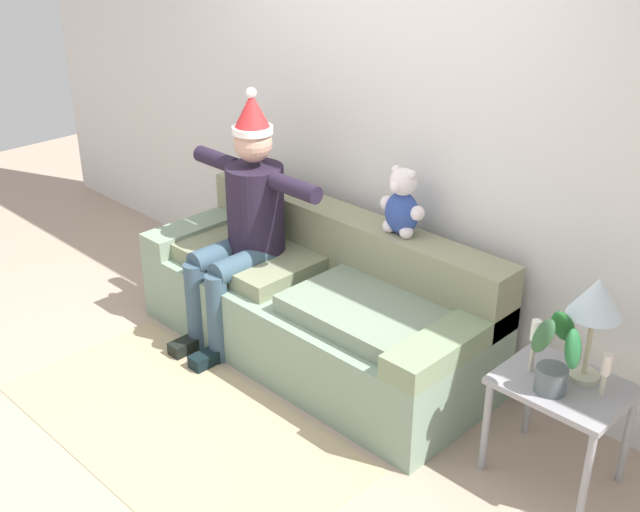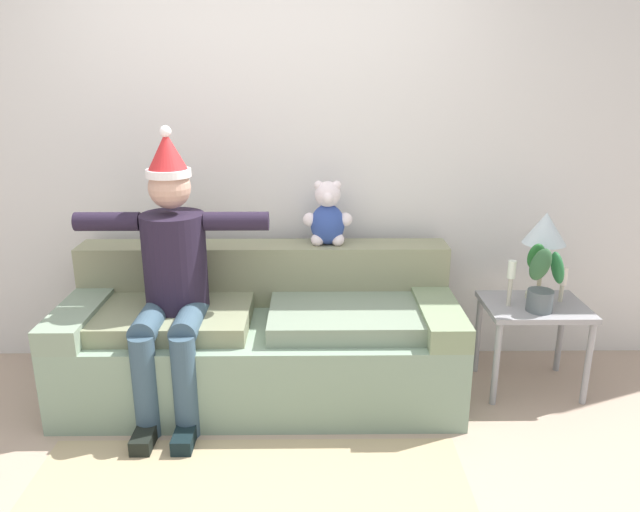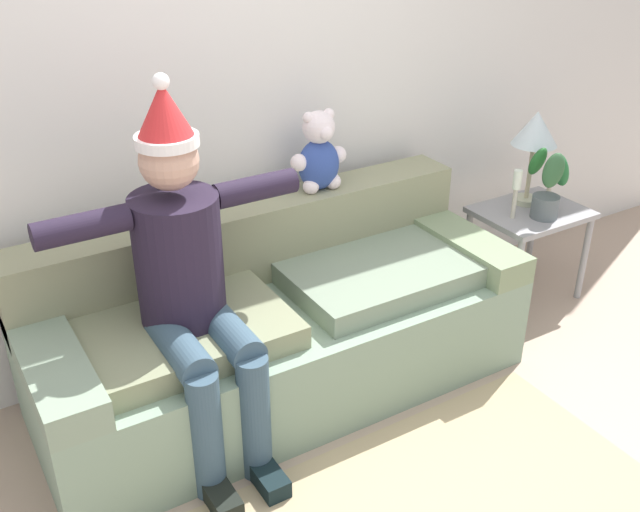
# 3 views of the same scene
# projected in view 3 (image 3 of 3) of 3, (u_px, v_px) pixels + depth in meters

# --- Properties ---
(back_wall) EXTENTS (7.00, 0.10, 2.70)m
(back_wall) POSITION_uv_depth(u_px,v_px,m) (215.00, 72.00, 3.22)
(back_wall) COLOR silver
(back_wall) RESTS_ON ground_plane
(couch) EXTENTS (2.18, 0.86, 0.80)m
(couch) POSITION_uv_depth(u_px,v_px,m) (277.00, 324.00, 3.31)
(couch) COLOR gray
(couch) RESTS_ON ground_plane
(person_seated) EXTENTS (1.02, 0.77, 1.53)m
(person_seated) POSITION_uv_depth(u_px,v_px,m) (189.00, 277.00, 2.77)
(person_seated) COLOR #231A2D
(person_seated) RESTS_ON ground_plane
(teddy_bear) EXTENTS (0.29, 0.17, 0.38)m
(teddy_bear) POSITION_uv_depth(u_px,v_px,m) (319.00, 155.00, 3.38)
(teddy_bear) COLOR #2F4797
(teddy_bear) RESTS_ON couch
(side_table) EXTENTS (0.57, 0.45, 0.52)m
(side_table) POSITION_uv_depth(u_px,v_px,m) (529.00, 224.00, 3.97)
(side_table) COLOR gray
(side_table) RESTS_ON ground_plane
(table_lamp) EXTENTS (0.24, 0.24, 0.51)m
(table_lamp) POSITION_uv_depth(u_px,v_px,m) (535.00, 133.00, 3.83)
(table_lamp) COLOR #B0B597
(table_lamp) RESTS_ON side_table
(potted_plant) EXTENTS (0.25, 0.26, 0.39)m
(potted_plant) POSITION_uv_depth(u_px,v_px,m) (548.00, 184.00, 3.77)
(potted_plant) COLOR #555F62
(potted_plant) RESTS_ON side_table
(candle_tall) EXTENTS (0.04, 0.04, 0.26)m
(candle_tall) POSITION_uv_depth(u_px,v_px,m) (516.00, 187.00, 3.76)
(candle_tall) COLOR beige
(candle_tall) RESTS_ON side_table
(candle_short) EXTENTS (0.04, 0.04, 0.20)m
(candle_short) POSITION_uv_depth(u_px,v_px,m) (551.00, 179.00, 3.97)
(candle_short) COLOR beige
(candle_short) RESTS_ON side_table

